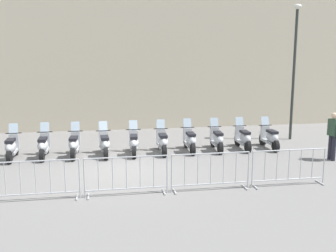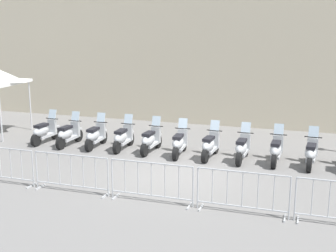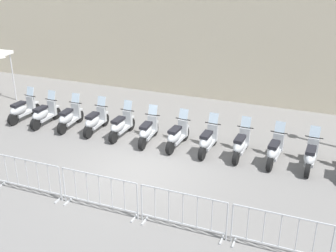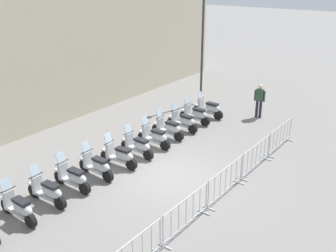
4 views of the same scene
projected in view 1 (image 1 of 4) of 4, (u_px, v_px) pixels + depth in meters
ground_plane at (122, 170)px, 12.46m from camera, size 120.00×120.00×0.00m
building_facade at (111, 16)px, 19.63m from camera, size 28.10×4.82×11.59m
motorcycle_2 at (12, 147)px, 13.65m from camera, size 0.56×1.72×1.24m
motorcycle_3 at (44, 146)px, 13.89m from camera, size 0.56×1.73×1.24m
motorcycle_4 at (74, 145)px, 14.05m from camera, size 0.60×1.72×1.24m
motorcycle_5 at (105, 144)px, 14.15m from camera, size 0.56×1.72×1.24m
motorcycle_6 at (134, 143)px, 14.35m from camera, size 0.63×1.72×1.24m
motorcycle_7 at (162, 142)px, 14.55m from camera, size 0.59×1.72×1.24m
motorcycle_8 at (190, 140)px, 14.82m from camera, size 0.59×1.72×1.24m
motorcycle_9 at (217, 140)px, 14.98m from camera, size 0.63×1.72×1.24m
motorcycle_10 at (243, 138)px, 15.20m from camera, size 0.59×1.72×1.24m
motorcycle_11 at (270, 138)px, 15.31m from camera, size 0.57×1.73×1.24m
barrier_segment_1 at (36, 181)px, 9.70m from camera, size 2.23×0.62×1.07m
barrier_segment_2 at (126, 176)px, 10.09m from camera, size 2.23×0.62×1.07m
barrier_segment_3 at (211, 172)px, 10.48m from camera, size 2.23×0.62×1.07m
barrier_segment_4 at (289, 168)px, 10.87m from camera, size 2.23×0.62×1.07m
street_lamp at (294, 60)px, 16.60m from camera, size 0.36×0.36×5.90m
officer_near_row_end at (333, 133)px, 13.51m from camera, size 0.26×0.55×1.73m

